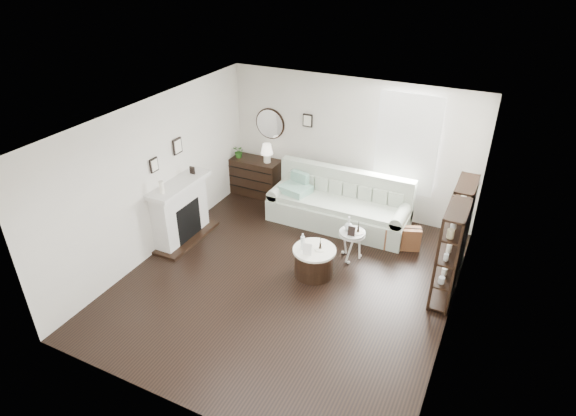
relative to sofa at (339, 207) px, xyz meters
The scene contains 18 objects.
room 1.54m from the sofa, 43.72° to the left, with size 5.50×5.50×5.50m.
fireplace 3.00m from the sofa, 143.42° to the right, with size 0.50×1.40×1.84m.
shelf_unit_far 2.35m from the sofa, 13.36° to the right, with size 0.30×0.80×1.60m.
shelf_unit_near 2.70m from the sofa, 32.56° to the right, with size 0.30×0.80×1.60m.
sofa is the anchor object (origin of this frame).
quilt 0.93m from the sofa, behind, with size 0.55×0.45×0.14m, color #279265.
suitcase 1.38m from the sofa, 14.66° to the right, with size 0.64×0.21×0.42m, color brown.
dresser 2.17m from the sofa, 169.71° to the left, with size 1.20×0.51×0.80m.
table_lamp 1.94m from the sofa, 167.75° to the left, with size 0.25×0.25×0.40m, color #F4E5CD, non-canonical shape.
potted_plant 2.52m from the sofa, behind, with size 0.25×0.21×0.27m, color #255819.
drum_table 1.75m from the sofa, 82.98° to the right, with size 0.71×0.71×0.49m.
pedestal_table 1.23m from the sofa, 59.49° to the right, with size 0.45×0.45×0.55m.
eiffel_drum 1.73m from the sofa, 80.16° to the right, with size 0.11×0.11×0.19m, color black, non-canonical shape.
bottle_drum 1.84m from the sofa, 88.84° to the right, with size 0.07×0.07×0.29m, color silver.
card_frame_drum 1.94m from the sofa, 85.08° to the right, with size 0.14×0.01×0.19m, color white.
eiffel_ped 1.27m from the sofa, 55.26° to the right, with size 0.11×0.11×0.19m, color black, non-canonical shape.
flask_ped 1.21m from the sofa, 62.35° to the right, with size 0.14×0.14×0.26m, color silver, non-canonical shape.
card_frame_ped 1.36m from the sofa, 61.35° to the right, with size 0.12×0.01×0.17m, color black.
Camera 1 is at (2.74, -5.66, 4.90)m, focal length 30.00 mm.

